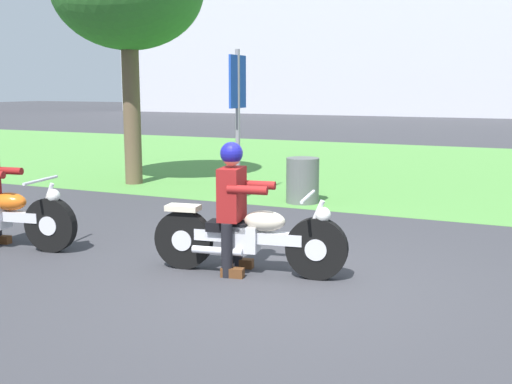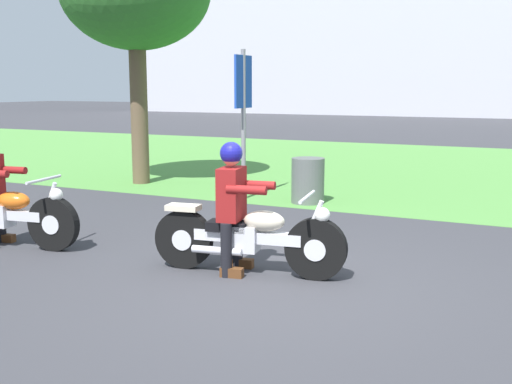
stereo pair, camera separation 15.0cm
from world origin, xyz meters
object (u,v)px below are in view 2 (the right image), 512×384
Objects in this scene: motorcycle_follow at (3,215)px; trash_can at (308,181)px; sign_banner at (243,101)px; motorcycle_lead at (248,237)px; rider_lead at (233,197)px.

motorcycle_follow is 2.73× the size of trash_can.
motorcycle_follow is at bearing -118.68° from trash_can.
sign_banner is at bearing 65.21° from motorcycle_follow.
trash_can is at bearing 5.66° from sign_banner.
motorcycle_follow is (-3.26, -0.29, 0.01)m from motorcycle_lead.
sign_banner is (-2.04, 3.95, 1.33)m from motorcycle_lead.
sign_banner reaches higher than rider_lead.
trash_can is 1.78m from sign_banner.
motorcycle_lead is at bearing -77.88° from trash_can.
trash_can is (-0.71, 4.09, -0.43)m from rider_lead.
trash_can is (-0.87, 4.07, -0.01)m from motorcycle_lead.
rider_lead is 1.81× the size of trash_can.
rider_lead reaches higher than motorcycle_lead.
motorcycle_follow is 4.97m from trash_can.
rider_lead reaches higher than trash_can.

